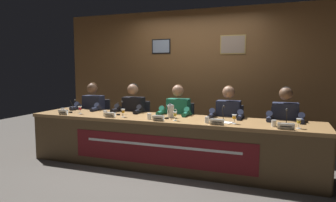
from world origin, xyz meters
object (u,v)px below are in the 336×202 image
object	(u,v)px
nameplate_center	(158,118)
microphone_far_right	(286,120)
water_pitcher_central	(171,111)
nameplate_far_left	(63,112)
nameplate_far_right	(286,126)
microphone_right	(222,116)
chair_right	(229,134)
water_cup_far_right	(274,124)
microphone_far_left	(72,108)
juice_glass_center	(175,115)
conference_table	(165,134)
panelist_right	(227,119)
microphone_center	(168,113)
chair_far_right	(284,138)
juice_glass_left	(123,111)
water_cup_far_left	(63,111)
water_cup_left	(105,113)
panelist_far_right	(285,123)
chair_left	(137,127)
document_stack_right	(224,122)
water_cup_right	(207,120)
water_cup_center	(149,117)
panelist_far_left	(91,111)
juice_glass_far_right	(299,122)
nameplate_right	(217,122)
panelist_left	(132,113)
juice_glass_right	(234,117)
chair_center	(180,131)
panelist_center	(177,116)
chair_far_left	(98,124)
microphone_left	(120,110)
juice_glass_far_left	(80,109)

from	to	relation	value
nameplate_center	microphone_far_right	bearing A→B (deg)	8.24
water_pitcher_central	nameplate_far_left	bearing A→B (deg)	-168.68
nameplate_far_right	microphone_right	bearing A→B (deg)	159.67
chair_right	water_cup_far_right	distance (m)	1.10
microphone_far_left	juice_glass_center	bearing A→B (deg)	-3.88
conference_table	panelist_right	bearing A→B (deg)	32.42
microphone_center	chair_far_right	bearing A→B (deg)	22.53
conference_table	panelist_right	distance (m)	0.99
conference_table	juice_glass_left	bearing A→B (deg)	-173.16
water_cup_far_left	water_cup_left	xyz separation A→B (m)	(0.81, 0.00, 0.00)
water_cup_left	chair_right	world-z (taller)	chair_right
panelist_right	panelist_far_right	size ratio (longest dim) A/B	1.00
microphone_far_right	chair_left	bearing A→B (deg)	164.76
panelist_right	panelist_far_right	bearing A→B (deg)	0.00
document_stack_right	water_cup_right	bearing A→B (deg)	-157.16
nameplate_far_left	document_stack_right	size ratio (longest dim) A/B	0.67
water_cup_center	microphone_center	bearing A→B (deg)	35.46
panelist_far_left	microphone_far_left	world-z (taller)	panelist_far_left
juice_glass_left	panelist_far_right	distance (m)	2.37
nameplate_center	juice_glass_far_right	world-z (taller)	juice_glass_far_right
water_cup_far_left	juice_glass_left	bearing A→B (deg)	-0.34
nameplate_right	water_cup_right	size ratio (longest dim) A/B	2.20
panelist_left	water_cup_far_right	bearing A→B (deg)	-13.92
microphone_far_right	juice_glass_right	bearing A→B (deg)	-172.22
nameplate_far_right	panelist_left	bearing A→B (deg)	163.55
conference_table	nameplate_far_right	bearing A→B (deg)	-7.22
chair_center	panelist_center	xyz separation A→B (m)	(0.00, -0.20, 0.28)
chair_far_right	water_cup_far_left	bearing A→B (deg)	-166.96
chair_far_left	water_pitcher_central	xyz separation A→B (m)	(1.68, -0.58, 0.41)
microphone_left	panelist_right	bearing A→B (deg)	14.10
conference_table	nameplate_right	bearing A→B (deg)	-14.16
panelist_left	microphone_left	world-z (taller)	panelist_left
panelist_far_left	microphone_right	bearing A→B (deg)	-9.73
juice_glass_far_left	juice_glass_right	world-z (taller)	same
juice_glass_far_left	water_cup_far_right	world-z (taller)	juice_glass_far_left
panelist_far_right	chair_right	bearing A→B (deg)	166.36
water_cup_right	microphone_center	bearing A→B (deg)	165.36
water_cup_left	microphone_center	bearing A→B (deg)	6.71
water_cup_center	microphone_center	size ratio (longest dim) A/B	0.39
chair_left	juice_glass_far_right	xyz separation A→B (m)	(2.62, -0.80, 0.40)
microphone_left	nameplate_far_right	world-z (taller)	microphone_left
microphone_center	juice_glass_right	xyz separation A→B (m)	(0.98, -0.09, 0.01)
microphone_center	water_cup_right	distance (m)	0.65
juice_glass_right	microphone_right	bearing A→B (deg)	142.40
juice_glass_far_left	panelist_center	xyz separation A→B (m)	(1.46, 0.56, -0.12)
microphone_far_left	juice_glass_left	size ratio (longest dim) A/B	1.74
water_cup_left	microphone_far_left	bearing A→B (deg)	171.29
juice_glass_left	microphone_far_right	world-z (taller)	microphone_far_right
water_cup_left	panelist_right	bearing A→B (deg)	18.19
juice_glass_far_right	juice_glass_right	bearing A→B (deg)	177.05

